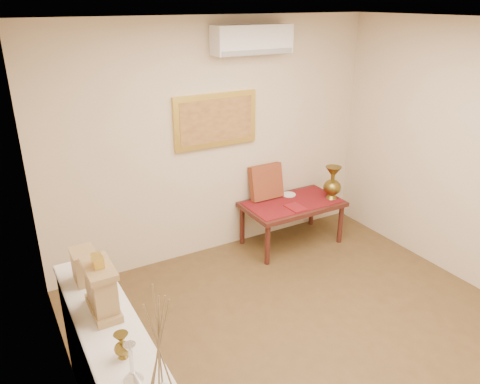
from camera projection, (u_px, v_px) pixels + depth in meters
floor at (336, 358)px, 4.01m from camera, size 4.50×4.50×0.00m
ceiling at (370, 24)px, 2.98m from camera, size 4.50×4.50×0.00m
wall_back at (215, 141)px, 5.30m from camera, size 4.00×0.02×2.70m
wall_left at (75, 292)px, 2.58m from camera, size 0.02×4.50×2.70m
white_vase at (160, 368)px, 1.92m from camera, size 0.18×0.18×0.93m
candlestick at (131, 362)px, 2.44m from camera, size 0.11×0.11×0.23m
brass_urn_small at (122, 342)px, 2.60m from camera, size 0.09×0.09×0.21m
table_cloth at (292, 202)px, 5.70m from camera, size 1.14×0.59×0.01m
brass_urn_tall at (333, 179)px, 5.71m from camera, size 0.22×0.22×0.50m
plate at (289, 195)px, 5.89m from camera, size 0.18×0.18×0.01m
menu at (296, 207)px, 5.53m from camera, size 0.19×0.26×0.01m
cushion at (266, 182)px, 5.73m from camera, size 0.43×0.19×0.44m
mantel_clock at (102, 288)px, 2.96m from camera, size 0.17×0.36×0.41m
wooden_chest at (85, 266)px, 3.30m from camera, size 0.16×0.21×0.24m
low_table at (292, 207)px, 5.72m from camera, size 1.20×0.70×0.55m
painting at (216, 120)px, 5.18m from camera, size 1.00×0.06×0.60m
ac_unit at (252, 39)px, 4.96m from camera, size 0.90×0.25×0.30m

